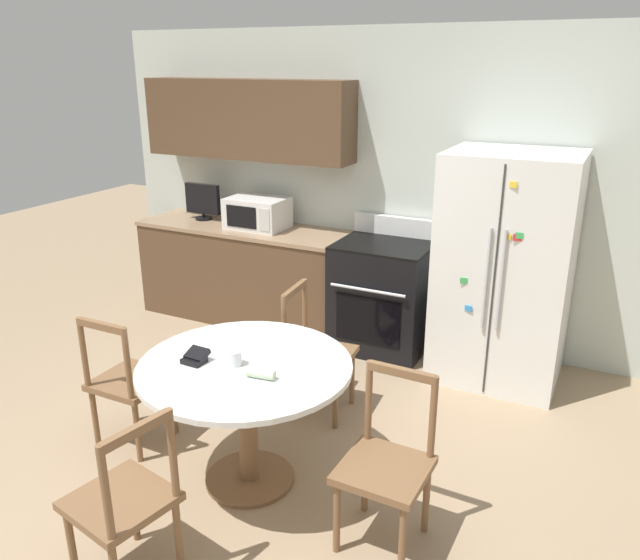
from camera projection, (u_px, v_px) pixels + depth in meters
name	position (u px, v px, depth m)	size (l,w,h in m)	color
ground_plane	(207.00, 493.00, 3.56)	(14.00, 14.00, 0.00)	#9E8466
back_wall	(348.00, 170.00, 5.40)	(5.20, 0.44, 2.60)	silver
kitchen_counter	(245.00, 272.00, 5.85)	(2.00, 0.64, 0.90)	brown
refrigerator	(505.00, 269.00, 4.63)	(0.93, 0.81, 1.73)	white
oven_range	(383.00, 295.00, 5.24)	(0.77, 0.68, 1.08)	black
microwave	(257.00, 213.00, 5.59)	(0.52, 0.39, 0.27)	white
countertop_tv	(203.00, 201.00, 5.88)	(0.36, 0.16, 0.34)	black
dining_table	(246.00, 388.00, 3.47)	(1.19, 1.19, 0.76)	white
dining_chair_far	(317.00, 354.00, 4.27)	(0.45, 0.45, 0.90)	brown
dining_chair_left	(128.00, 382.00, 3.89)	(0.42, 0.42, 0.90)	brown
dining_chair_near	(124.00, 503.00, 2.83)	(0.49, 0.49, 0.90)	brown
dining_chair_right	(386.00, 466.00, 3.09)	(0.43, 0.43, 0.90)	brown
candle_glass	(234.00, 359.00, 3.39)	(0.08, 0.08, 0.08)	silver
folded_napkin	(261.00, 374.00, 3.25)	(0.16, 0.07, 0.05)	beige
wallet	(196.00, 357.00, 3.43)	(0.12, 0.13, 0.07)	black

